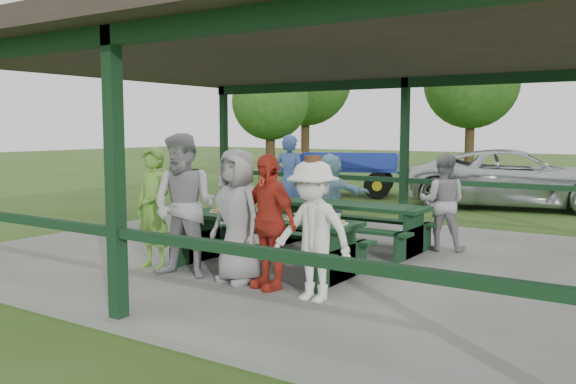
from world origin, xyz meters
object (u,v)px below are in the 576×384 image
Objects in this scene: contestant_red at (268,221)px; spectator_lblue at (331,194)px; spectator_blue at (290,180)px; pickup_truck at (517,179)px; picnic_table_far at (350,220)px; farm_trailer at (349,173)px; contestant_grey_mid at (237,216)px; contestant_grey_left at (184,206)px; contestant_green at (153,208)px; picnic_table_near at (267,236)px; contestant_white_fedora at (313,231)px; spectator_grey at (443,202)px.

spectator_lblue is at bearing 123.93° from contestant_red.
spectator_blue is 6.93m from pickup_truck.
picnic_table_far is 0.64× the size of farm_trailer.
contestant_grey_mid is at bearing -90.29° from farm_trailer.
spectator_lblue is (0.02, 3.88, -0.20)m from contestant_grey_left.
contestant_grey_left reaches higher than contestant_red.
contestant_green is 10.75m from pickup_truck.
spectator_blue is (-1.18, 4.34, -0.03)m from contestant_grey_left.
picnic_table_near is 1.65m from contestant_green.
pickup_truck is at bearing -22.79° from farm_trailer.
spectator_blue reaches higher than contestant_red.
spectator_lblue reaches higher than pickup_truck.
spectator_lblue reaches higher than picnic_table_near.
contestant_white_fedora is at bearing 117.78° from spectator_blue.
spectator_lblue reaches higher than farm_trailer.
spectator_grey is (2.23, 3.65, -0.17)m from contestant_grey_left.
picnic_table_near is 9.72m from pickup_truck.
farm_trailer is (-3.21, 10.76, -0.36)m from contestant_grey_left.
contestant_grey_mid is at bearing 5.57° from contestant_green.
contestant_white_fedora is 3.68m from spectator_grey.
contestant_green is at bearing -163.67° from contestant_red.
contestant_green is 1.13× the size of spectator_lblue.
contestant_green reaches higher than spectator_grey.
pickup_truck is 5.01m from farm_trailer.
spectator_blue is 3.49m from spectator_grey.
contestant_grey_mid is at bearing 2.05° from contestant_grey_left.
spectator_blue is at bearing 100.41° from contestant_green.
contestant_grey_left is 1.26m from contestant_red.
contestant_red reaches higher than spectator_lblue.
spectator_grey is 0.39× the size of farm_trailer.
contestant_green reaches higher than spectator_lblue.
spectator_blue is at bearing 128.08° from contestant_grey_mid.
contestant_white_fedora is (1.24, -0.19, -0.05)m from contestant_grey_mid.
contestant_red is at bearing 170.72° from contestant_white_fedora.
contestant_grey_mid is (-0.19, -2.76, 0.39)m from picnic_table_far.
spectator_blue is (-2.12, 1.41, 0.45)m from picnic_table_far.
contestant_green is at bearing -179.44° from contestant_white_fedora.
spectator_blue is at bearing -26.40° from spectator_grey.
spectator_blue is at bearing 118.59° from picnic_table_near.
contestant_red is 1.06× the size of spectator_grey.
contestant_green is 1.02× the size of contestant_white_fedora.
farm_trailer is (-4.45, 10.61, -0.24)m from contestant_red.
contestant_red is at bearing 111.82° from spectator_blue.
picnic_table_near is at bearing 110.32° from spectator_blue.
spectator_blue is at bearing 129.94° from contestant_white_fedora.
contestant_white_fedora reaches higher than contestant_red.
pickup_truck is at bearing 102.76° from contestant_red.
contestant_grey_mid is 1.10× the size of spectator_grey.
contestant_green is 0.31× the size of pickup_truck.
contestant_white_fedora is (1.99, -0.02, -0.14)m from contestant_grey_left.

